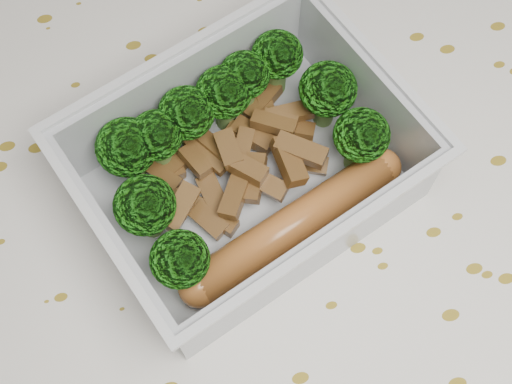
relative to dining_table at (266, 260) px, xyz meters
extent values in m
cube|color=brown|center=(0.00, 0.00, 0.06)|extent=(1.40, 0.90, 0.04)
cube|color=silver|center=(0.00, 0.00, 0.09)|extent=(1.46, 0.96, 0.01)
cube|color=silver|center=(-0.01, 0.02, 0.09)|extent=(0.20, 0.17, 0.00)
cube|color=silver|center=(-0.03, 0.07, 0.12)|extent=(0.15, 0.06, 0.05)
cube|color=silver|center=(0.01, -0.04, 0.12)|extent=(0.15, 0.06, 0.05)
cube|color=silver|center=(0.07, 0.05, 0.12)|extent=(0.04, 0.11, 0.05)
cube|color=silver|center=(-0.08, -0.01, 0.12)|extent=(0.04, 0.11, 0.05)
cube|color=silver|center=(-0.03, 0.08, 0.15)|extent=(0.16, 0.06, 0.00)
cube|color=silver|center=(0.02, -0.04, 0.15)|extent=(0.16, 0.06, 0.00)
cube|color=silver|center=(0.07, 0.05, 0.15)|extent=(0.05, 0.12, 0.00)
cube|color=silver|center=(-0.09, -0.01, 0.15)|extent=(0.05, 0.12, 0.00)
cylinder|color=#608C3F|center=(-0.07, 0.04, 0.10)|extent=(0.01, 0.01, 0.02)
ellipsoid|color=#1F7E16|center=(-0.07, 0.04, 0.13)|extent=(0.03, 0.03, 0.03)
cylinder|color=#608C3F|center=(-0.05, 0.04, 0.11)|extent=(0.01, 0.01, 0.02)
ellipsoid|color=#1F7E16|center=(-0.05, 0.04, 0.13)|extent=(0.03, 0.03, 0.02)
cylinder|color=#608C3F|center=(-0.03, 0.05, 0.10)|extent=(0.01, 0.01, 0.02)
ellipsoid|color=#1F7E16|center=(-0.03, 0.05, 0.13)|extent=(0.03, 0.03, 0.03)
cylinder|color=#608C3F|center=(-0.01, 0.06, 0.10)|extent=(0.01, 0.01, 0.02)
ellipsoid|color=#1F7E16|center=(-0.01, 0.06, 0.13)|extent=(0.03, 0.03, 0.03)
cylinder|color=#608C3F|center=(0.00, 0.07, 0.11)|extent=(0.01, 0.01, 0.02)
ellipsoid|color=#1F7E16|center=(0.00, 0.07, 0.13)|extent=(0.03, 0.03, 0.02)
cylinder|color=#608C3F|center=(0.03, 0.08, 0.11)|extent=(0.01, 0.01, 0.02)
ellipsoid|color=#1F7E16|center=(0.03, 0.08, 0.13)|extent=(0.03, 0.03, 0.02)
cylinder|color=#608C3F|center=(-0.06, 0.01, 0.10)|extent=(0.01, 0.01, 0.02)
ellipsoid|color=#1F7E16|center=(-0.06, 0.01, 0.13)|extent=(0.03, 0.03, 0.03)
cylinder|color=#608C3F|center=(0.05, 0.05, 0.10)|extent=(0.01, 0.01, 0.02)
ellipsoid|color=#1F7E16|center=(0.05, 0.05, 0.13)|extent=(0.03, 0.03, 0.03)
cylinder|color=#608C3F|center=(-0.05, -0.03, 0.10)|extent=(0.01, 0.01, 0.02)
ellipsoid|color=#1F7E16|center=(-0.05, -0.03, 0.13)|extent=(0.03, 0.03, 0.03)
cylinder|color=#608C3F|center=(0.06, 0.02, 0.10)|extent=(0.01, 0.01, 0.02)
ellipsoid|color=#1F7E16|center=(0.06, 0.02, 0.13)|extent=(0.03, 0.03, 0.03)
cube|color=brown|center=(-0.01, 0.02, 0.12)|extent=(0.02, 0.02, 0.01)
cube|color=brown|center=(-0.03, 0.00, 0.10)|extent=(0.02, 0.02, 0.01)
cube|color=brown|center=(0.02, 0.03, 0.11)|extent=(0.02, 0.01, 0.01)
cube|color=brown|center=(-0.02, 0.04, 0.11)|extent=(0.02, 0.02, 0.01)
cube|color=brown|center=(0.01, 0.06, 0.10)|extent=(0.03, 0.02, 0.01)
cube|color=brown|center=(0.02, 0.06, 0.10)|extent=(0.01, 0.03, 0.01)
cube|color=brown|center=(0.00, 0.01, 0.11)|extent=(0.02, 0.03, 0.01)
cube|color=brown|center=(-0.05, 0.04, 0.10)|extent=(0.02, 0.02, 0.01)
cube|color=brown|center=(0.02, 0.02, 0.12)|extent=(0.02, 0.03, 0.01)
cube|color=brown|center=(0.03, 0.05, 0.10)|extent=(0.02, 0.02, 0.01)
cube|color=brown|center=(0.03, 0.04, 0.10)|extent=(0.03, 0.02, 0.01)
cube|color=brown|center=(-0.05, 0.04, 0.10)|extent=(0.02, 0.02, 0.01)
cube|color=brown|center=(-0.05, 0.03, 0.10)|extent=(0.02, 0.03, 0.01)
cube|color=brown|center=(-0.05, 0.02, 0.10)|extent=(0.02, 0.01, 0.01)
cube|color=brown|center=(-0.05, 0.00, 0.12)|extent=(0.03, 0.03, 0.01)
cube|color=brown|center=(0.00, 0.04, 0.10)|extent=(0.03, 0.03, 0.01)
cube|color=brown|center=(0.03, 0.02, 0.10)|extent=(0.02, 0.02, 0.01)
cube|color=brown|center=(-0.03, 0.00, 0.10)|extent=(0.03, 0.03, 0.01)
cube|color=brown|center=(0.00, 0.05, 0.10)|extent=(0.02, 0.02, 0.01)
cube|color=brown|center=(-0.02, 0.04, 0.11)|extent=(0.02, 0.03, 0.01)
cube|color=brown|center=(-0.01, 0.03, 0.12)|extent=(0.01, 0.02, 0.01)
cube|color=brown|center=(0.01, 0.04, 0.11)|extent=(0.03, 0.02, 0.01)
cube|color=brown|center=(-0.03, 0.01, 0.10)|extent=(0.02, 0.03, 0.01)
cube|color=brown|center=(0.02, 0.04, 0.11)|extent=(0.02, 0.02, 0.01)
cube|color=brown|center=(0.00, 0.01, 0.11)|extent=(0.03, 0.03, 0.01)
cube|color=brown|center=(0.01, 0.06, 0.10)|extent=(0.01, 0.03, 0.01)
cube|color=brown|center=(0.02, 0.02, 0.12)|extent=(0.03, 0.03, 0.01)
cube|color=brown|center=(-0.01, 0.04, 0.11)|extent=(0.02, 0.02, 0.01)
cube|color=brown|center=(0.03, 0.05, 0.11)|extent=(0.02, 0.01, 0.01)
cube|color=brown|center=(-0.03, 0.03, 0.11)|extent=(0.02, 0.02, 0.01)
cube|color=brown|center=(-0.02, 0.01, 0.11)|extent=(0.02, 0.03, 0.01)
cylinder|color=#B4662C|center=(0.01, -0.02, 0.10)|extent=(0.12, 0.06, 0.02)
sphere|color=#B4662C|center=(0.07, 0.00, 0.10)|extent=(0.02, 0.02, 0.02)
sphere|color=#B4662C|center=(-0.05, -0.04, 0.10)|extent=(0.02, 0.02, 0.02)
camera|label=1|loc=(-0.04, -0.14, 0.46)|focal=50.00mm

